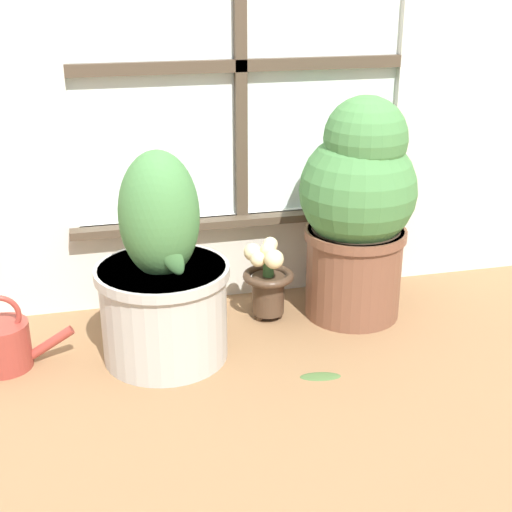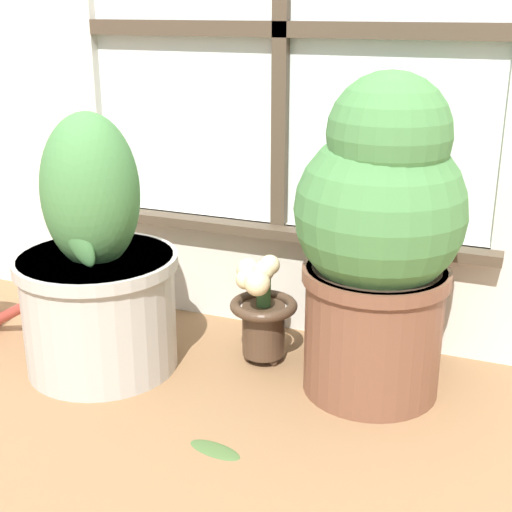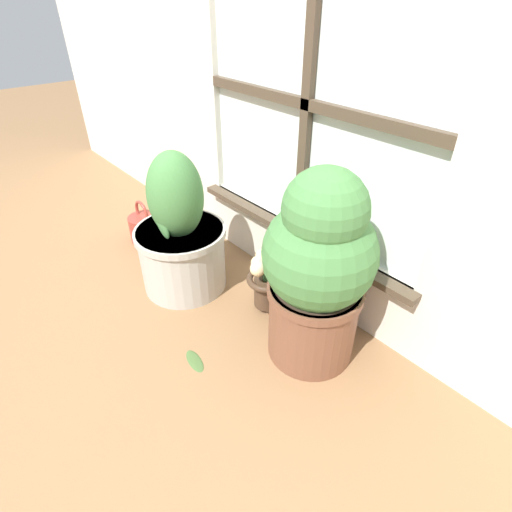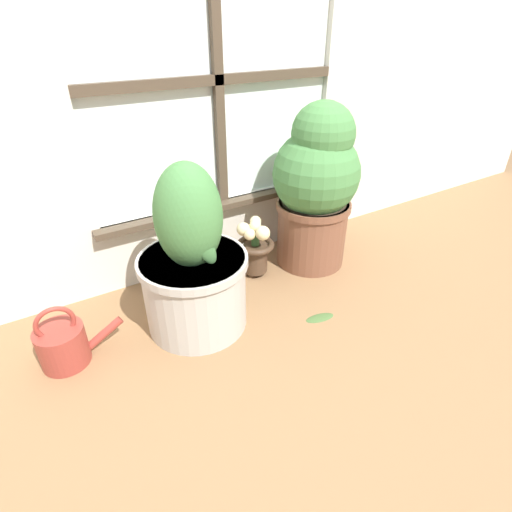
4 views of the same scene
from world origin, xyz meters
The scene contains 6 objects.
ground_plane centered at (0.00, 0.00, 0.00)m, with size 10.00×10.00×0.00m, color olive.
potted_plant_left centered at (-0.30, 0.19, 0.23)m, with size 0.36×0.36×0.59m.
potted_plant_right centered at (0.30, 0.32, 0.35)m, with size 0.35×0.35×0.68m.
flower_vase centered at (0.03, 0.35, 0.13)m, with size 0.16×0.16×0.26m.
watering_can centered at (-0.73, 0.23, 0.07)m, with size 0.26×0.15×0.21m.
fallen_leaf centered at (0.08, -0.02, 0.00)m, with size 0.12×0.06×0.01m.
Camera 1 is at (-0.47, -1.57, 1.01)m, focal length 50.00 mm.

